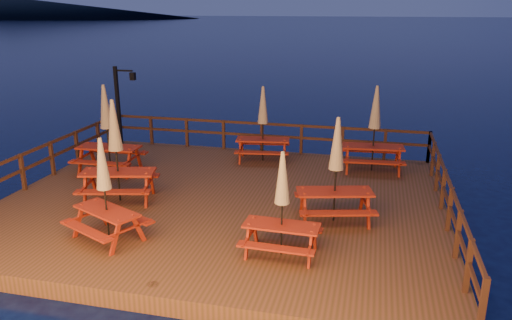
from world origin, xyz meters
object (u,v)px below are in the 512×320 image
object	(u,v)px
lamp_post	(121,99)
picnic_table_1	(336,168)
picnic_table_2	(282,202)
picnic_table_0	(107,128)

from	to	relation	value
lamp_post	picnic_table_1	size ratio (longest dim) A/B	1.13
picnic_table_1	picnic_table_2	xyz separation A→B (m)	(-0.95, -2.05, -0.17)
picnic_table_1	picnic_table_2	bearing A→B (deg)	-129.44
lamp_post	picnic_table_1	distance (m)	10.06
picnic_table_2	picnic_table_1	bearing A→B (deg)	67.16
lamp_post	picnic_table_1	bearing A→B (deg)	-31.91
lamp_post	picnic_table_0	world-z (taller)	lamp_post
lamp_post	picnic_table_1	world-z (taller)	lamp_post
picnic_table_1	picnic_table_0	bearing A→B (deg)	149.03
picnic_table_0	lamp_post	bearing A→B (deg)	108.09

